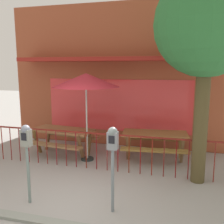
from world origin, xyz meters
TOP-DOWN VIEW (x-y plane):
  - ground at (0.00, 0.00)m, footprint 40.00×40.00m
  - pub_storefront at (0.00, 4.22)m, footprint 7.36×1.33m
  - patio_fence_front at (-0.00, 1.82)m, footprint 6.21×0.04m
  - picnic_table_left at (-1.33, 2.67)m, footprint 1.94×1.55m
  - picnic_table_right at (1.35, 2.97)m, footprint 1.93×1.54m
  - patio_umbrella at (-0.47, 2.41)m, footprint 1.81×1.81m
  - parking_meter_near at (0.90, 0.05)m, footprint 0.18×0.17m
  - parking_meter_far at (-0.73, -0.06)m, footprint 0.18×0.17m
  - street_tree at (2.46, 1.78)m, footprint 2.22×2.22m
  - curb_edge at (0.00, -0.59)m, footprint 10.31×0.20m

SIDE VIEW (x-z plane):
  - ground at x=0.00m, z-range 0.00..0.00m
  - curb_edge at x=0.00m, z-range -0.06..0.06m
  - picnic_table_left at x=-1.33m, z-range 0.21..1.01m
  - picnic_table_right at x=1.35m, z-range 0.21..1.01m
  - patio_fence_front at x=0.00m, z-range 0.18..1.14m
  - parking_meter_far at x=-0.73m, z-range 0.42..1.97m
  - parking_meter_near at x=0.90m, z-range 0.43..2.01m
  - patio_umbrella at x=-0.47m, z-range 1.02..3.45m
  - pub_storefront at x=0.00m, z-range 0.00..4.60m
  - street_tree at x=2.46m, z-range 1.13..5.72m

